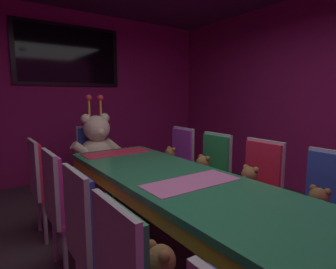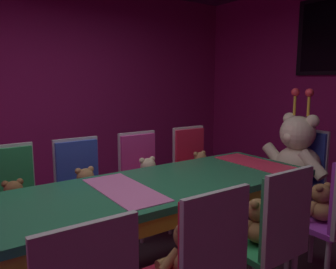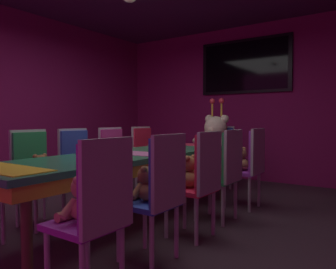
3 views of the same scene
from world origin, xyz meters
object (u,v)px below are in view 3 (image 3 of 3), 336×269
chair_left_1 (33,167)px  chair_right_2 (202,174)px  chair_left_2 (77,161)px  chair_right_0 (99,203)px  teddy_left_3 (123,158)px  teddy_left_4 (153,154)px  teddy_left_1 (41,170)px  chair_left_3 (115,157)px  throne_chair (220,151)px  banquet_table (131,161)px  king_teddy_bear (215,141)px  teddy_right_3 (214,166)px  teddy_right_0 (82,201)px  chair_right_1 (161,185)px  wall_tv (245,66)px  teddy_right_2 (188,174)px  teddy_right_1 (146,186)px  chair_right_4 (252,160)px  chair_left_4 (145,152)px  teddy_left_2 (86,163)px  chair_right_3 (227,166)px  teddy_right_4 (241,161)px

chair_left_1 → chair_right_2: size_ratio=1.00×
chair_left_2 → chair_right_0: (1.64, -1.21, 0.00)m
teddy_left_3 → teddy_left_4: 0.66m
chair_left_1 → teddy_left_1: (0.14, 0.00, -0.02)m
chair_left_3 → chair_right_2: 1.76m
chair_right_0 → throne_chair: size_ratio=1.00×
banquet_table → king_teddy_bear: 1.96m
teddy_right_3 → throne_chair: (-0.67, 1.53, 0.01)m
chair_right_2 → teddy_right_0: bearing=83.0°
chair_right_1 → king_teddy_bear: size_ratio=1.03×
wall_tv → teddy_right_3: bearing=-75.0°
king_teddy_bear → banquet_table: bearing=-0.0°
chair_left_3 → teddy_right_2: 1.62m
chair_left_2 → chair_right_1: size_ratio=1.00×
teddy_left_4 → teddy_right_1: 2.33m
chair_left_2 → teddy_right_0: chair_left_2 is taller
teddy_right_0 → wall_tv: (-0.69, 4.35, 1.47)m
chair_right_4 → wall_tv: wall_tv is taller
chair_left_4 → teddy_right_2: (1.52, -1.25, -0.01)m
teddy_left_2 → teddy_left_3: (-0.00, 0.63, 0.00)m
chair_left_1 → chair_right_2: 1.77m
chair_right_0 → king_teddy_bear: bearing=-75.4°
teddy_left_1 → chair_right_2: bearing=21.8°
banquet_table → chair_right_3: 1.02m
banquet_table → chair_right_3: (0.81, 0.61, -0.06)m
teddy_right_0 → chair_right_2: chair_right_2 is taller
teddy_right_0 → king_teddy_bear: bearing=-77.8°
chair_left_2 → king_teddy_bear: king_teddy_bear is taller
chair_right_2 → throne_chair: size_ratio=1.00×
banquet_table → teddy_left_4: 1.44m
chair_left_2 → teddy_left_3: bearing=77.5°
chair_right_4 → king_teddy_bear: bearing=-39.6°
chair_left_1 → teddy_right_4: (1.52, 1.86, -0.01)m
chair_right_0 → chair_right_3: (-0.02, 1.85, 0.00)m
teddy_right_1 → teddy_right_2: teddy_right_2 is taller
teddy_right_2 → teddy_right_4: bearing=-90.0°
chair_left_1 → chair_right_3: bearing=36.3°
teddy_left_2 → throne_chair: 2.26m
teddy_left_4 → king_teddy_bear: (0.68, 0.70, 0.19)m
teddy_left_1 → chair_right_4: 2.40m
teddy_left_2 → teddy_right_2: (1.36, 0.04, 0.00)m
teddy_right_2 → chair_right_4: size_ratio=0.33×
teddy_left_3 → chair_right_2: size_ratio=0.33×
chair_right_2 → chair_right_3: (-0.03, 0.59, 0.00)m
chair_left_2 → wall_tv: 3.55m
teddy_left_3 → teddy_right_0: (1.36, -1.84, -0.01)m
chair_left_1 → chair_left_4: 1.86m
teddy_right_1 → king_teddy_bear: (-0.70, 2.58, 0.19)m
chair_left_1 → chair_right_3: same height
teddy_right_2 → teddy_right_3: (-0.03, 0.59, -0.00)m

